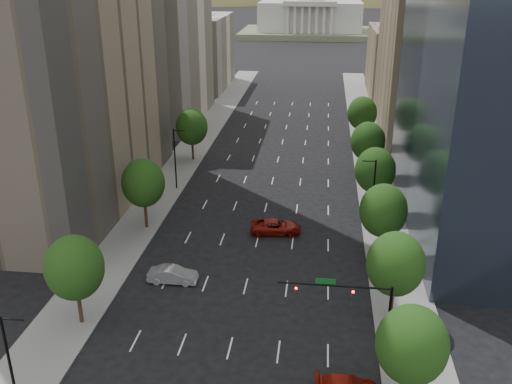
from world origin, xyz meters
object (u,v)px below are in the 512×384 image
at_px(traffic_signal, 359,305).
at_px(car_red_far, 276,227).
at_px(car_silver, 173,275).
at_px(capitol, 310,16).

xyz_separation_m(traffic_signal, car_red_far, (-8.54, 22.47, -4.32)).
relative_size(car_silver, car_red_far, 0.83).
height_order(car_silver, car_red_far, car_red_far).
xyz_separation_m(traffic_signal, capitol, (-10.53, 219.71, 3.40)).
bearing_deg(capitol, car_red_far, -89.42).
bearing_deg(capitol, car_silver, -92.05).
distance_m(capitol, car_silver, 210.08).
distance_m(traffic_signal, car_red_far, 24.43).
bearing_deg(traffic_signal, capitol, 92.74).
relative_size(traffic_signal, car_silver, 1.79).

